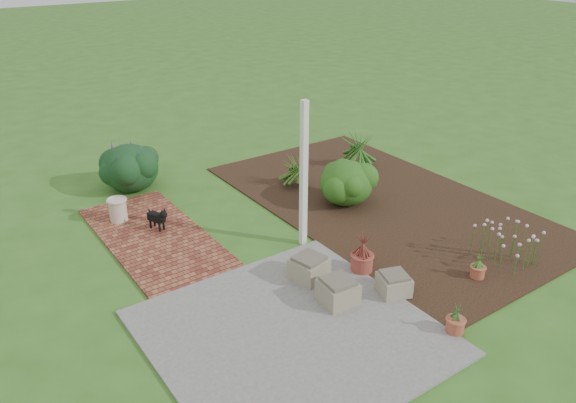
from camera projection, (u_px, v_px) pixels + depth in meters
ground at (292, 251)px, 9.35m from camera, size 80.00×80.00×0.00m
concrete_patio at (291, 332)px, 7.40m from camera, size 3.50×3.50×0.04m
brick_path at (154, 236)px, 9.76m from camera, size 1.60×3.50×0.04m
garden_bed at (381, 202)px, 11.01m from camera, size 4.00×7.00×0.03m
veranda_post at (304, 176)px, 9.04m from camera, size 0.10×0.10×2.50m
stone_trough_near at (394, 285)px, 8.13m from camera, size 0.53×0.53×0.28m
stone_trough_mid at (338, 292)px, 7.92m from camera, size 0.51×0.51×0.32m
stone_trough_far at (309, 269)px, 8.48m from camera, size 0.57×0.57×0.32m
black_dog at (158, 217)px, 9.84m from camera, size 0.26×0.45×0.41m
cream_ceramic_urn at (118, 210)px, 10.17m from camera, size 0.36×0.36×0.42m
evergreen_shrub at (346, 182)px, 10.79m from camera, size 1.09×1.09×0.87m
agapanthus_clump_back at (357, 146)px, 12.45m from camera, size 1.18×1.18×0.97m
agapanthus_clump_front at (295, 168)px, 11.57m from camera, size 0.92×0.92×0.77m
pink_flower_patch at (504, 244)px, 8.86m from camera, size 1.07×1.07×0.64m
terracotta_pot_bronze at (362, 262)px, 8.70m from camera, size 0.41×0.41×0.28m
terracotta_pot_small_left at (478, 272)px, 8.55m from camera, size 0.26×0.26×0.18m
terracotta_pot_small_right at (455, 325)px, 7.36m from camera, size 0.29×0.29×0.20m
purple_flowering_bush at (130, 167)px, 11.43m from camera, size 1.37×1.37×0.98m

